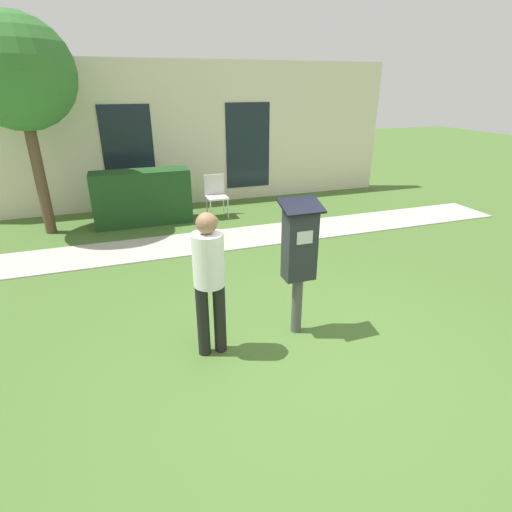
{
  "coord_description": "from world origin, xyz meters",
  "views": [
    {
      "loc": [
        -1.68,
        -3.2,
        2.69
      ],
      "look_at": [
        -0.44,
        0.39,
        1.05
      ],
      "focal_mm": 28.0,
      "sensor_mm": 36.0,
      "label": 1
    }
  ],
  "objects": [
    {
      "name": "ground_plane",
      "position": [
        0.0,
        0.0,
        0.0
      ],
      "size": [
        40.0,
        40.0,
        0.0
      ],
      "primitive_type": "plane",
      "color": "#476B2D"
    },
    {
      "name": "tree",
      "position": [
        -3.07,
        5.13,
        2.84
      ],
      "size": [
        1.9,
        1.9,
        3.82
      ],
      "color": "brown",
      "rests_on": "ground"
    },
    {
      "name": "parking_meter",
      "position": [
        0.07,
        0.43,
        1.02
      ],
      "size": [
        0.44,
        0.31,
        1.59
      ],
      "color": "#4C4C4C",
      "rests_on": "ground"
    },
    {
      "name": "outdoor_chair_middle",
      "position": [
        0.27,
        5.13,
        0.53
      ],
      "size": [
        0.44,
        0.44,
        0.9
      ],
      "rotation": [
        0.0,
        0.0,
        0.03
      ],
      "color": "silver",
      "rests_on": "ground"
    },
    {
      "name": "person_standing",
      "position": [
        -0.95,
        0.36,
        0.93
      ],
      "size": [
        0.32,
        0.32,
        1.58
      ],
      "rotation": [
        0.0,
        0.0,
        -0.08
      ],
      "color": "black",
      "rests_on": "ground"
    },
    {
      "name": "building_facade",
      "position": [
        0.0,
        6.44,
        1.6
      ],
      "size": [
        10.0,
        0.26,
        3.2
      ],
      "color": "beige",
      "rests_on": "ground"
    },
    {
      "name": "outdoor_chair_left",
      "position": [
        -0.77,
        5.39,
        0.53
      ],
      "size": [
        0.44,
        0.44,
        0.9
      ],
      "rotation": [
        0.0,
        0.0,
        -0.23
      ],
      "color": "silver",
      "rests_on": "ground"
    },
    {
      "name": "hedge_row",
      "position": [
        -1.28,
        5.13,
        0.55
      ],
      "size": [
        1.94,
        0.6,
        1.1
      ],
      "color": "#1E471E",
      "rests_on": "ground"
    },
    {
      "name": "sidewalk",
      "position": [
        0.0,
        3.6,
        0.01
      ],
      "size": [
        12.0,
        1.1,
        0.02
      ],
      "color": "#B7B2A8",
      "rests_on": "ground"
    }
  ]
}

